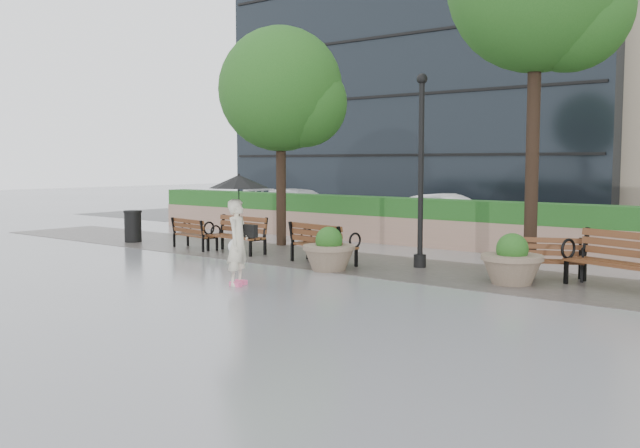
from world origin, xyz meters
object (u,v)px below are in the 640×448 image
Objects in this scene: bench_0 at (195,240)px; car_left at (301,206)px; lamppost at (421,183)px; pedestrian at (238,218)px; bench_1 at (236,242)px; trash_bin at (133,227)px; bench_2 at (323,252)px; bench_4 at (619,273)px; planter_left at (329,253)px; car_right at (449,214)px; bench_3 at (542,267)px; planter_right at (512,264)px.

bench_0 is 0.35× the size of car_left.
lamppost is (6.60, 0.95, 1.68)m from bench_0.
car_left is at bearing 14.22° from pedestrian.
lamppost reaches higher than pedestrian.
bench_1 is 2.03× the size of trash_bin.
bench_2 reaches higher than bench_0.
lamppost is at bearing -145.40° from bench_2.
bench_1 is at bearing 25.09° from pedestrian.
bench_4 is 1.85× the size of planter_left.
car_right is at bearing 102.68° from planter_left.
bench_4 reaches higher than bench_2.
bench_1 is at bearing -166.87° from bench_0.
bench_3 is at bearing -171.81° from bench_4.
bench_4 is 7.26m from pedestrian.
planter_right is at bearing -126.07° from car_left.
bench_1 is at bearing -153.44° from car_left.
bench_4 is (6.42, 0.86, 0.04)m from bench_2.
planter_right is at bearing -145.10° from car_right.
trash_bin is (-8.00, 0.65, 0.07)m from planter_left.
bench_3 is at bearing 10.37° from bench_1.
car_right is (-7.73, 7.47, 0.33)m from bench_4.
car_left is 13.87m from pedestrian.
planter_right is at bearing -168.53° from bench_2.
bench_4 is at bearing 7.64° from bench_1.
planter_left is (3.77, -0.81, 0.10)m from bench_1.
planter_left is at bearing -26.15° from pedestrian.
planter_left is at bearing -167.49° from planter_right.
bench_2 is at bearing -139.94° from car_left.
bench_0 is at bearing 157.54° from car_right.
car_left is at bearing 170.35° from bench_4.
bench_4 is (1.59, -0.26, 0.07)m from bench_3.
bench_0 is 8.56m from car_left.
car_right is (6.28, 0.31, -0.02)m from car_left.
bench_1 is 3.06m from bench_2.
planter_left is 0.25× the size of car_left.
bench_4 is 15.74m from car_left.
bench_2 is at bearing -12.61° from pedestrian.
bench_3 is 0.78× the size of bench_4.
pedestrian is (5.07, -3.25, 1.05)m from bench_0.
bench_4 is at bearing -135.09° from car_right.
bench_0 is 1.82× the size of trash_bin.
bench_4 reaches higher than bench_0.
planter_left is 0.27× the size of lamppost.
lamppost is (9.33, 0.99, 1.48)m from trash_bin.
bench_0 is at bearing 162.31° from bench_3.
bench_3 is at bearing 3.03° from lamppost.
car_left reaches higher than bench_4.
bench_4 is 10.75m from car_right.
trash_bin is (-12.12, -1.14, 0.20)m from bench_3.
bench_1 is at bearing 162.79° from bench_3.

